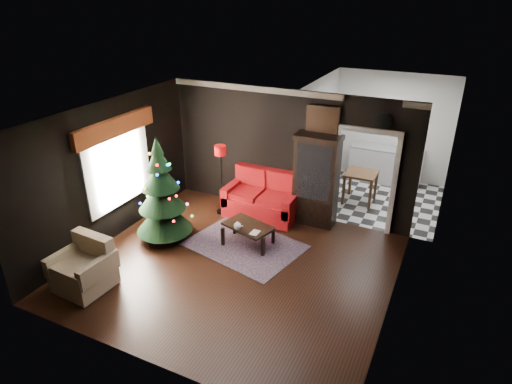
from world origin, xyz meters
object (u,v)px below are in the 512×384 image
at_px(loveseat, 262,195).
at_px(armchair, 82,265).
at_px(curio_cabinet, 316,182).
at_px(floor_lamp, 221,180).
at_px(wall_clock, 384,121).
at_px(kitchen_table, 360,187).
at_px(coffee_table, 248,235).
at_px(christmas_tree, 161,192).
at_px(teapot, 237,226).

distance_m(loveseat, armchair, 4.03).
relative_size(curio_cabinet, floor_lamp, 1.19).
bearing_deg(wall_clock, armchair, -134.08).
xyz_separation_m(loveseat, floor_lamp, (-0.86, -0.30, 0.33)).
xyz_separation_m(loveseat, kitchen_table, (1.80, 1.65, -0.12)).
bearing_deg(kitchen_table, curio_cabinet, -114.44).
bearing_deg(coffee_table, christmas_tree, -162.12).
distance_m(loveseat, coffee_table, 1.30).
bearing_deg(christmas_tree, kitchen_table, 47.23).
bearing_deg(wall_clock, loveseat, -170.34).
xyz_separation_m(christmas_tree, kitchen_table, (3.16, 3.41, -0.68)).
distance_m(curio_cabinet, floor_lamp, 2.07).
xyz_separation_m(loveseat, curio_cabinet, (1.15, 0.22, 0.45)).
bearing_deg(curio_cabinet, armchair, -125.22).
height_order(loveseat, christmas_tree, christmas_tree).
bearing_deg(teapot, kitchen_table, 62.17).
relative_size(loveseat, coffee_table, 1.79).
height_order(curio_cabinet, armchair, curio_cabinet).
distance_m(christmas_tree, wall_clock, 4.49).
xyz_separation_m(loveseat, armchair, (-1.61, -3.69, -0.04)).
bearing_deg(christmas_tree, armchair, -97.48).
distance_m(coffee_table, wall_clock, 3.41).
height_order(curio_cabinet, coffee_table, curio_cabinet).
relative_size(curio_cabinet, christmas_tree, 0.89).
height_order(floor_lamp, christmas_tree, christmas_tree).
bearing_deg(teapot, wall_clock, 40.38).
relative_size(christmas_tree, wall_clock, 6.66).
bearing_deg(christmas_tree, loveseat, 52.40).
bearing_deg(wall_clock, curio_cabinet, -171.47).
relative_size(christmas_tree, armchair, 2.42).
height_order(loveseat, wall_clock, wall_clock).
distance_m(armchair, coffee_table, 3.10).
relative_size(coffee_table, wall_clock, 2.98).
bearing_deg(kitchen_table, coffee_table, -117.92).
bearing_deg(teapot, loveseat, 96.01).
xyz_separation_m(coffee_table, wall_clock, (2.08, 1.64, 2.15)).
bearing_deg(floor_lamp, coffee_table, -39.87).
height_order(wall_clock, kitchen_table, wall_clock).
height_order(teapot, kitchen_table, kitchen_table).
height_order(loveseat, teapot, loveseat).
relative_size(armchair, teapot, 5.32).
height_order(curio_cabinet, kitchen_table, curio_cabinet).
bearing_deg(loveseat, kitchen_table, 42.51).
height_order(floor_lamp, kitchen_table, floor_lamp).
height_order(loveseat, kitchen_table, loveseat).
bearing_deg(curio_cabinet, floor_lamp, -165.49).
bearing_deg(armchair, kitchen_table, 60.82).
distance_m(curio_cabinet, kitchen_table, 1.67).
xyz_separation_m(christmas_tree, coffee_table, (1.63, 0.52, -0.82)).
xyz_separation_m(curio_cabinet, kitchen_table, (0.65, 1.43, -0.57)).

